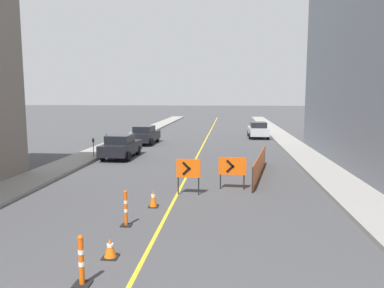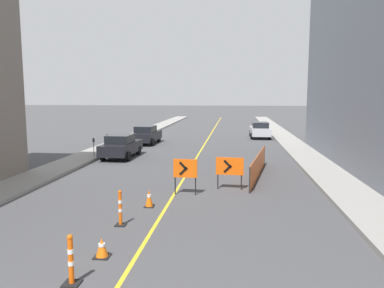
{
  "view_description": "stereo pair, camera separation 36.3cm",
  "coord_description": "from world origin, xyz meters",
  "px_view_note": "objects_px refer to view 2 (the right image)",
  "views": [
    {
      "loc": [
        2.18,
        -2.28,
        4.25
      ],
      "look_at": [
        -0.25,
        22.38,
        1.0
      ],
      "focal_mm": 35.0,
      "sensor_mm": 36.0,
      "label": 1
    },
    {
      "loc": [
        2.54,
        -2.24,
        4.25
      ],
      "look_at": [
        -0.25,
        22.38,
        1.0
      ],
      "focal_mm": 35.0,
      "sensor_mm": 36.0,
      "label": 2
    }
  ],
  "objects_px": {
    "parked_car_curb_near": "(121,146)",
    "parked_car_curb_mid": "(146,135)",
    "parking_meter_near_curb": "(94,143)",
    "delineator_post_front": "(71,263)",
    "arrow_barricade_secondary": "(230,167)",
    "parking_meter_far_curb": "(107,139)",
    "delineator_post_rear": "(120,210)",
    "traffic_cone_second": "(102,248)",
    "traffic_cone_third": "(149,198)",
    "parked_car_curb_far": "(260,130)",
    "arrow_barricade_primary": "(185,170)"
  },
  "relations": [
    {
      "from": "parking_meter_near_curb",
      "to": "delineator_post_front",
      "type": "bearing_deg",
      "value": -70.6
    },
    {
      "from": "parked_car_curb_far",
      "to": "traffic_cone_third",
      "type": "bearing_deg",
      "value": -104.9
    },
    {
      "from": "parked_car_curb_near",
      "to": "parked_car_curb_mid",
      "type": "distance_m",
      "value": 7.37
    },
    {
      "from": "arrow_barricade_primary",
      "to": "traffic_cone_second",
      "type": "bearing_deg",
      "value": -98.84
    },
    {
      "from": "delineator_post_rear",
      "to": "delineator_post_front",
      "type": "bearing_deg",
      "value": -89.11
    },
    {
      "from": "delineator_post_rear",
      "to": "parked_car_curb_far",
      "type": "relative_size",
      "value": 0.27
    },
    {
      "from": "delineator_post_front",
      "to": "parked_car_curb_mid",
      "type": "relative_size",
      "value": 0.27
    },
    {
      "from": "parking_meter_far_curb",
      "to": "arrow_barricade_primary",
      "type": "bearing_deg",
      "value": -56.56
    },
    {
      "from": "arrow_barricade_secondary",
      "to": "delineator_post_front",
      "type": "bearing_deg",
      "value": -107.39
    },
    {
      "from": "delineator_post_front",
      "to": "delineator_post_rear",
      "type": "relative_size",
      "value": 0.99
    },
    {
      "from": "arrow_barricade_primary",
      "to": "parked_car_curb_near",
      "type": "bearing_deg",
      "value": 125.06
    },
    {
      "from": "traffic_cone_third",
      "to": "parked_car_curb_mid",
      "type": "bearing_deg",
      "value": 103.76
    },
    {
      "from": "delineator_post_rear",
      "to": "parking_meter_far_curb",
      "type": "bearing_deg",
      "value": 110.57
    },
    {
      "from": "delineator_post_front",
      "to": "parked_car_curb_far",
      "type": "bearing_deg",
      "value": 78.4
    },
    {
      "from": "traffic_cone_third",
      "to": "parking_meter_far_curb",
      "type": "distance_m",
      "value": 14.27
    },
    {
      "from": "delineator_post_rear",
      "to": "arrow_barricade_primary",
      "type": "xyz_separation_m",
      "value": [
        1.61,
        4.04,
        0.57
      ]
    },
    {
      "from": "parked_car_curb_mid",
      "to": "parking_meter_far_curb",
      "type": "bearing_deg",
      "value": -103.76
    },
    {
      "from": "arrow_barricade_primary",
      "to": "parked_car_curb_far",
      "type": "height_order",
      "value": "parked_car_curb_far"
    },
    {
      "from": "delineator_post_front",
      "to": "parked_car_curb_far",
      "type": "xyz_separation_m",
      "value": [
        6.16,
        29.99,
        0.29
      ]
    },
    {
      "from": "parked_car_curb_mid",
      "to": "arrow_barricade_secondary",
      "type": "bearing_deg",
      "value": -60.83
    },
    {
      "from": "traffic_cone_second",
      "to": "parked_car_curb_near",
      "type": "height_order",
      "value": "parked_car_curb_near"
    },
    {
      "from": "parking_meter_far_curb",
      "to": "traffic_cone_second",
      "type": "bearing_deg",
      "value": -71.36
    },
    {
      "from": "arrow_barricade_secondary",
      "to": "parked_car_curb_mid",
      "type": "bearing_deg",
      "value": 119.56
    },
    {
      "from": "arrow_barricade_primary",
      "to": "parked_car_curb_mid",
      "type": "bearing_deg",
      "value": 112.13
    },
    {
      "from": "parking_meter_near_curb",
      "to": "arrow_barricade_secondary",
      "type": "bearing_deg",
      "value": -38.03
    },
    {
      "from": "delineator_post_front",
      "to": "delineator_post_rear",
      "type": "xyz_separation_m",
      "value": [
        -0.06,
        3.87,
        0.01
      ]
    },
    {
      "from": "parked_car_curb_near",
      "to": "parking_meter_far_curb",
      "type": "relative_size",
      "value": 3.46
    },
    {
      "from": "arrow_barricade_primary",
      "to": "traffic_cone_third",
      "type": "bearing_deg",
      "value": -117.76
    },
    {
      "from": "arrow_barricade_secondary",
      "to": "parking_meter_far_curb",
      "type": "height_order",
      "value": "arrow_barricade_secondary"
    },
    {
      "from": "arrow_barricade_secondary",
      "to": "parked_car_curb_far",
      "type": "bearing_deg",
      "value": 85.96
    },
    {
      "from": "parking_meter_near_curb",
      "to": "parking_meter_far_curb",
      "type": "height_order",
      "value": "parking_meter_far_curb"
    },
    {
      "from": "traffic_cone_third",
      "to": "parked_car_curb_far",
      "type": "distance_m",
      "value": 24.68
    },
    {
      "from": "arrow_barricade_primary",
      "to": "parking_meter_near_curb",
      "type": "xyz_separation_m",
      "value": [
        -7.25,
        8.26,
        -0.03
      ]
    },
    {
      "from": "delineator_post_front",
      "to": "parked_car_curb_near",
      "type": "relative_size",
      "value": 0.27
    },
    {
      "from": "delineator_post_front",
      "to": "arrow_barricade_secondary",
      "type": "distance_m",
      "value": 9.68
    },
    {
      "from": "arrow_barricade_primary",
      "to": "parking_meter_near_curb",
      "type": "relative_size",
      "value": 1.23
    },
    {
      "from": "delineator_post_front",
      "to": "parked_car_curb_mid",
      "type": "height_order",
      "value": "parked_car_curb_mid"
    },
    {
      "from": "traffic_cone_second",
      "to": "parking_meter_near_curb",
      "type": "distance_m",
      "value": 15.85
    },
    {
      "from": "parked_car_curb_near",
      "to": "parked_car_curb_mid",
      "type": "height_order",
      "value": "same"
    },
    {
      "from": "parked_car_curb_mid",
      "to": "parking_meter_far_curb",
      "type": "height_order",
      "value": "parked_car_curb_mid"
    },
    {
      "from": "delineator_post_front",
      "to": "parking_meter_far_curb",
      "type": "xyz_separation_m",
      "value": [
        -5.69,
        18.88,
        0.55
      ]
    },
    {
      "from": "traffic_cone_second",
      "to": "delineator_post_front",
      "type": "height_order",
      "value": "delineator_post_front"
    },
    {
      "from": "arrow_barricade_secondary",
      "to": "parked_car_curb_far",
      "type": "distance_m",
      "value": 21.13
    },
    {
      "from": "arrow_barricade_primary",
      "to": "parked_car_curb_near",
      "type": "distance_m",
      "value": 10.61
    },
    {
      "from": "parking_meter_near_curb",
      "to": "parking_meter_far_curb",
      "type": "xyz_separation_m",
      "value": [
        0.0,
        2.71,
        0.0
      ]
    },
    {
      "from": "parking_meter_near_curb",
      "to": "arrow_barricade_primary",
      "type": "bearing_deg",
      "value": -48.75
    },
    {
      "from": "parked_car_curb_far",
      "to": "parking_meter_far_curb",
      "type": "bearing_deg",
      "value": -138.27
    },
    {
      "from": "parked_car_curb_near",
      "to": "parking_meter_near_curb",
      "type": "bearing_deg",
      "value": -153.67
    },
    {
      "from": "traffic_cone_second",
      "to": "delineator_post_front",
      "type": "xyz_separation_m",
      "value": [
        -0.18,
        -1.47,
        0.25
      ]
    },
    {
      "from": "delineator_post_rear",
      "to": "parked_car_curb_near",
      "type": "relative_size",
      "value": 0.27
    }
  ]
}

